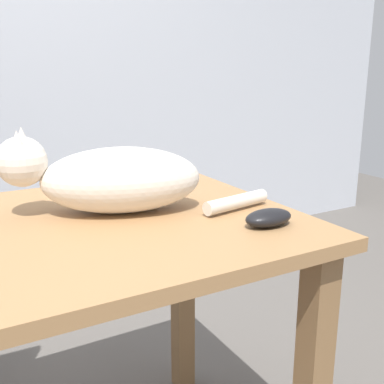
% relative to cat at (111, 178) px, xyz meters
% --- Properties ---
extents(cat, '(0.58, 0.30, 0.20)m').
position_rel_cat_xyz_m(cat, '(0.00, 0.00, 0.00)').
color(cat, silver).
rests_on(cat, desk).
extents(computer_mouse, '(0.11, 0.06, 0.04)m').
position_rel_cat_xyz_m(computer_mouse, '(0.25, -0.25, -0.06)').
color(computer_mouse, black).
rests_on(computer_mouse, desk).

